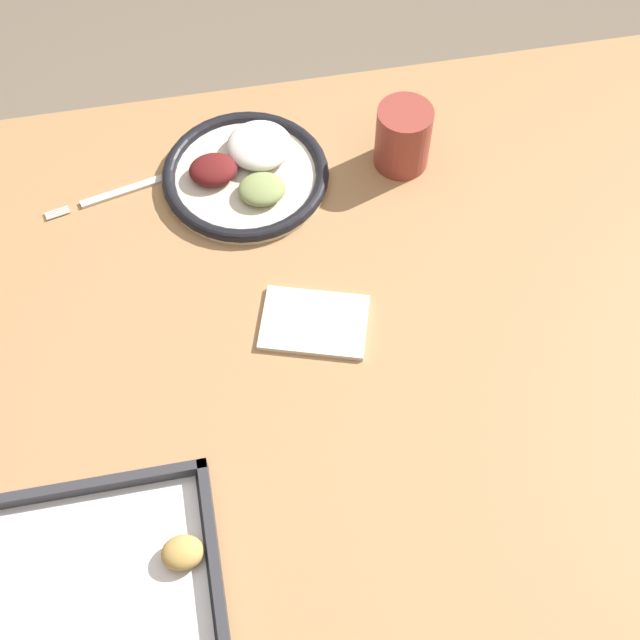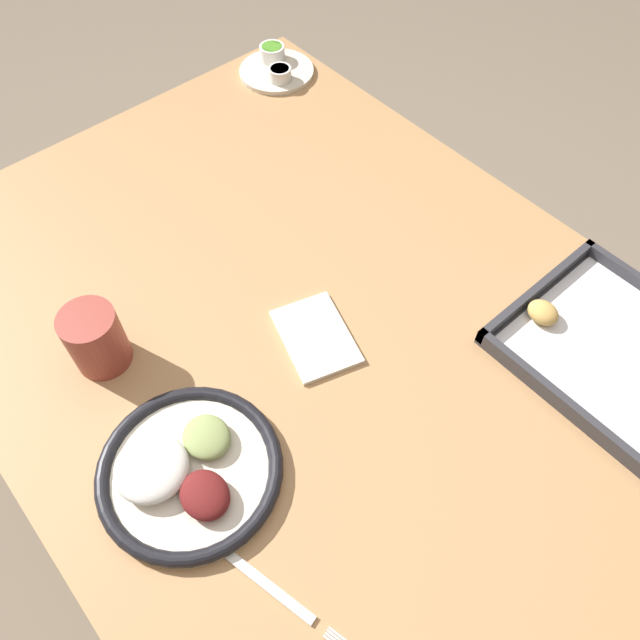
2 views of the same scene
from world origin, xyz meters
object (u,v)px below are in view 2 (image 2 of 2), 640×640
object	(u,v)px
dinner_plate	(186,470)
saucer_plate	(276,67)
fork	(265,583)
drinking_cup	(96,339)
napkin	(316,337)

from	to	relation	value
dinner_plate	saucer_plate	xyz separation A→B (m)	(-0.63, 0.66, -0.00)
fork	drinking_cup	xyz separation A→B (m)	(-0.41, 0.02, 0.05)
dinner_plate	drinking_cup	size ratio (longest dim) A/B	2.43
saucer_plate	fork	bearing A→B (deg)	-39.58
dinner_plate	drinking_cup	distance (m)	0.24
napkin	dinner_plate	bearing A→B (deg)	-79.03
saucer_plate	napkin	distance (m)	0.69
fork	napkin	size ratio (longest dim) A/B	1.37
fork	napkin	world-z (taller)	napkin
drinking_cup	dinner_plate	bearing A→B (deg)	-2.32
dinner_plate	drinking_cup	world-z (taller)	drinking_cup
fork	saucer_plate	world-z (taller)	saucer_plate
fork	drinking_cup	bearing A→B (deg)	164.10
fork	saucer_plate	xyz separation A→B (m)	(-0.80, 0.66, 0.01)
napkin	drinking_cup	bearing A→B (deg)	-124.71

